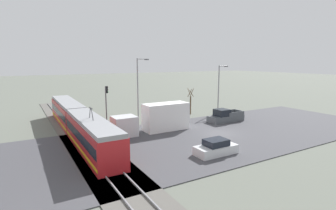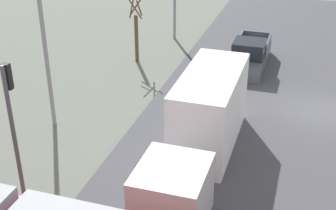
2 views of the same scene
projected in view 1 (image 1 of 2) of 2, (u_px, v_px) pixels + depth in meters
ground_plane at (219, 134)px, 32.47m from camera, size 320.00×320.00×0.00m
road_surface at (219, 134)px, 32.46m from camera, size 17.77×47.50×0.08m
rail_bed at (97, 155)px, 24.94m from camera, size 72.34×4.40×0.22m
light_rail_tram at (78, 122)px, 31.78m from camera, size 27.15×2.67×4.37m
box_truck at (156, 119)px, 33.30m from camera, size 2.42×10.05×3.48m
pickup_truck at (225, 117)px, 38.76m from camera, size 2.06×5.60×1.90m
sedan_car_0 at (216, 148)px, 25.16m from camera, size 1.88×4.22×1.47m
traffic_light_pole at (106, 101)px, 35.74m from camera, size 0.28×0.47×5.56m
street_tree at (190, 103)px, 44.10m from camera, size 1.05×0.88×4.43m
street_lamp_near_crossing at (139, 85)px, 39.84m from camera, size 0.36×1.95×9.34m
street_lamp_mid_block at (219, 86)px, 45.46m from camera, size 0.36×1.95×8.17m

